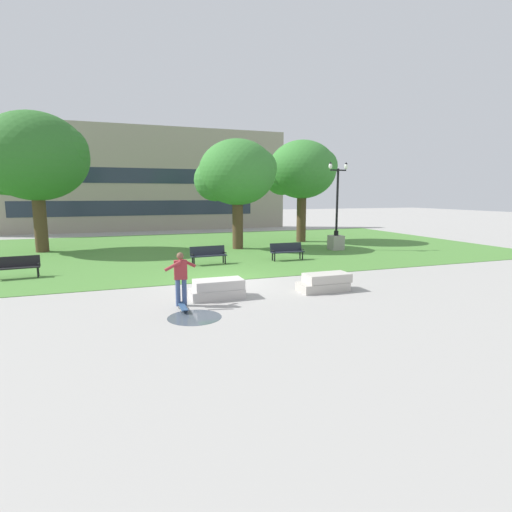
{
  "coord_description": "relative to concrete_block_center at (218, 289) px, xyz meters",
  "views": [
    {
      "loc": [
        -4.18,
        -15.36,
        3.5
      ],
      "look_at": [
        0.81,
        -1.4,
        1.2
      ],
      "focal_mm": 28.0,
      "sensor_mm": 36.0,
      "label": 1
    }
  ],
  "objects": [
    {
      "name": "tree_near_left",
      "position": [
        4.21,
        11.59,
        4.47
      ],
      "size": [
        5.06,
        4.82,
        6.89
      ],
      "color": "#4C3823",
      "rests_on": "grass_lawn"
    },
    {
      "name": "skateboard",
      "position": [
        -1.35,
        -1.04,
        -0.22
      ],
      "size": [
        0.26,
        1.02,
        0.14
      ],
      "color": "#2D4C75",
      "rests_on": "ground"
    },
    {
      "name": "lamp_post_left",
      "position": [
        9.98,
        9.0,
        0.8
      ],
      "size": [
        1.32,
        0.8,
        5.44
      ],
      "color": "gray",
      "rests_on": "grass_lawn"
    },
    {
      "name": "concrete_block_left",
      "position": [
        3.94,
        -0.32,
        0.0
      ],
      "size": [
        1.89,
        0.9,
        0.64
      ],
      "color": "#B2ADA3",
      "rests_on": "ground"
    },
    {
      "name": "puddle",
      "position": [
        -1.16,
        -1.9,
        -0.3
      ],
      "size": [
        1.56,
        1.56,
        0.01
      ],
      "primitive_type": "cylinder",
      "color": "#47515B",
      "rests_on": "ground"
    },
    {
      "name": "park_bench_far_left",
      "position": [
        1.17,
        6.52,
        0.23
      ],
      "size": [
        1.83,
        0.63,
        0.9
      ],
      "color": "#1E232D",
      "rests_on": "grass_lawn"
    },
    {
      "name": "tree_far_right",
      "position": [
        -7.46,
        14.2,
        5.3
      ],
      "size": [
        6.38,
        6.08,
        8.26
      ],
      "color": "#4C3823",
      "rests_on": "grass_lawn"
    },
    {
      "name": "building_facade_distant",
      "position": [
        -0.82,
        26.96,
        4.61
      ],
      "size": [
        29.4,
        1.03,
        9.84
      ],
      "color": "gray",
      "rests_on": "ground"
    },
    {
      "name": "concrete_block_center",
      "position": [
        0.0,
        0.0,
        0.0
      ],
      "size": [
        1.8,
        0.9,
        0.64
      ],
      "color": "#BCB7B2",
      "rests_on": "ground"
    },
    {
      "name": "person_skateboarder",
      "position": [
        -1.31,
        -0.53,
        0.67
      ],
      "size": [
        1.06,
        0.59,
        1.71
      ],
      "color": "#384C7A",
      "rests_on": "ground"
    },
    {
      "name": "tree_near_right",
      "position": [
        9.76,
        13.72,
        4.87
      ],
      "size": [
        5.14,
        4.9,
        7.32
      ],
      "color": "#4C3823",
      "rests_on": "grass_lawn"
    },
    {
      "name": "ground_plane",
      "position": [
        0.96,
        2.47,
        -0.31
      ],
      "size": [
        140.0,
        140.0,
        0.0
      ],
      "primitive_type": "plane",
      "color": "#A3A09B"
    },
    {
      "name": "park_bench_near_left",
      "position": [
        5.42,
        6.39,
        0.23
      ],
      "size": [
        1.81,
        0.56,
        0.9
      ],
      "color": "#1E232D",
      "rests_on": "grass_lawn"
    },
    {
      "name": "park_bench_near_right",
      "position": [
        -7.16,
        5.97,
        0.23
      ],
      "size": [
        1.84,
        0.71,
        0.9
      ],
      "color": "black",
      "rests_on": "grass_lawn"
    },
    {
      "name": "grass_lawn",
      "position": [
        0.96,
        12.47,
        -0.3
      ],
      "size": [
        40.0,
        20.0,
        0.02
      ],
      "primitive_type": "cube",
      "color": "#4C8438",
      "rests_on": "ground"
    }
  ]
}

